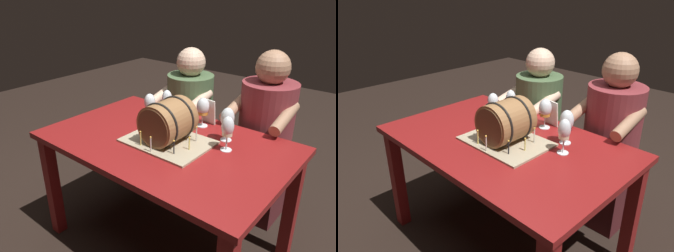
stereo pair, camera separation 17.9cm
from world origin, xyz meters
TOP-DOWN VIEW (x-y plane):
  - ground_plane at (0.00, 0.00)m, footprint 8.00×8.00m
  - dining_table at (0.00, 0.00)m, footprint 1.39×0.88m
  - barrel_cake at (0.03, -0.02)m, footprint 0.47×0.35m
  - wine_glass_red at (0.27, 0.21)m, footprint 0.08×0.08m
  - wine_glass_amber at (0.05, 0.29)m, footprint 0.08×0.08m
  - wine_glass_rose at (-0.25, 0.14)m, footprint 0.07×0.07m
  - wine_glass_white at (0.33, 0.11)m, footprint 0.07×0.07m
  - wine_glass_empty at (-0.19, 0.24)m, footprint 0.07×0.07m
  - menu_card at (0.05, 0.36)m, footprint 0.11×0.04m
  - person_seated_left at (-0.31, 0.66)m, footprint 0.39×0.47m
  - person_seated_right at (0.31, 0.66)m, footprint 0.39×0.47m

SIDE VIEW (x-z plane):
  - ground_plane at x=0.00m, z-range 0.00..0.00m
  - person_seated_left at x=-0.31m, z-range -0.04..1.10m
  - person_seated_right at x=0.31m, z-range -0.03..1.16m
  - dining_table at x=0.00m, z-range 0.26..1.01m
  - menu_card at x=0.05m, z-range 0.74..0.90m
  - barrel_cake at x=0.03m, z-range 0.73..0.98m
  - wine_glass_amber at x=0.05m, z-range 0.77..0.96m
  - wine_glass_rose at x=-0.25m, z-range 0.77..0.96m
  - wine_glass_red at x=0.27m, z-range 0.77..0.97m
  - wine_glass_white at x=0.33m, z-range 0.77..0.97m
  - wine_glass_empty at x=-0.19m, z-range 0.78..0.98m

